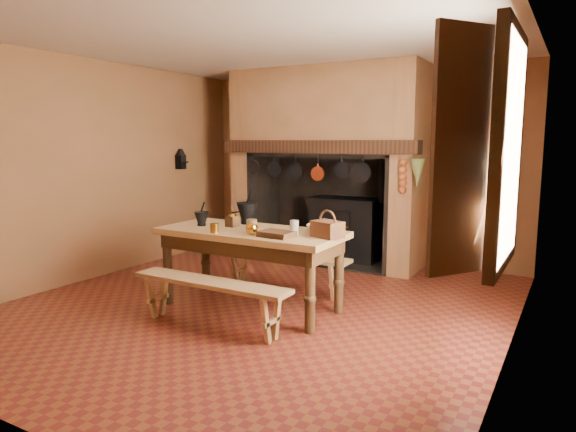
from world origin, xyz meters
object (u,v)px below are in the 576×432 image
object	(u,v)px
mixing_bowl	(322,228)
wicker_basket	(327,228)
bench_front	(210,292)
coffee_grinder	(232,220)
work_table	(251,242)
iron_range	(346,228)

from	to	relation	value
mixing_bowl	wicker_basket	distance (m)	0.33
bench_front	coffee_grinder	distance (m)	0.99
mixing_bowl	wicker_basket	size ratio (longest dim) A/B	0.91
mixing_bowl	wicker_basket	xyz separation A→B (m)	(0.19, -0.26, 0.05)
work_table	mixing_bowl	bearing A→B (deg)	21.85
work_table	mixing_bowl	world-z (taller)	mixing_bowl
wicker_basket	bench_front	bearing A→B (deg)	-122.11
mixing_bowl	work_table	bearing A→B (deg)	-158.15
iron_range	mixing_bowl	size ratio (longest dim) A/B	5.29
coffee_grinder	bench_front	bearing A→B (deg)	-65.22
work_table	mixing_bowl	distance (m)	0.76
work_table	mixing_bowl	size ratio (longest dim) A/B	6.49
coffee_grinder	mixing_bowl	world-z (taller)	coffee_grinder
iron_range	work_table	bearing A→B (deg)	-89.75
work_table	wicker_basket	xyz separation A→B (m)	(0.88, 0.01, 0.22)
iron_range	mixing_bowl	xyz separation A→B (m)	(0.70, -2.27, 0.40)
iron_range	bench_front	distance (m)	3.24
work_table	bench_front	xyz separation A→B (m)	(-0.00, -0.69, -0.36)
bench_front	coffee_grinder	xyz separation A→B (m)	(-0.28, 0.76, 0.56)
iron_range	mixing_bowl	distance (m)	2.41
iron_range	bench_front	xyz separation A→B (m)	(0.01, -3.24, -0.13)
work_table	bench_front	distance (m)	0.78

